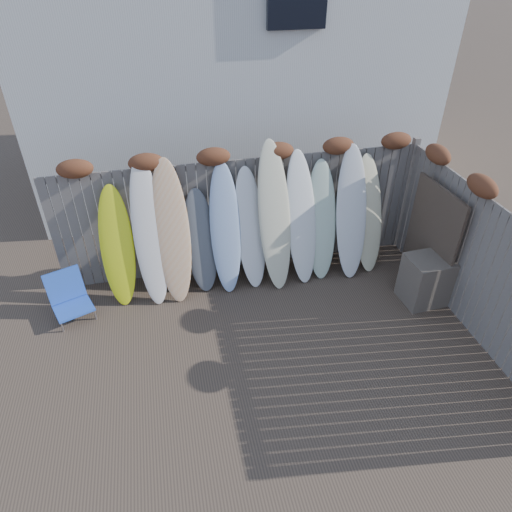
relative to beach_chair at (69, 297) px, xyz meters
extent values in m
plane|color=#493A2D|center=(2.81, -1.70, -0.33)|extent=(80.00, 80.00, 0.00)
cube|color=slate|center=(2.81, 0.70, 0.67)|extent=(6.00, 0.10, 2.00)
cube|color=slate|center=(5.81, 0.70, 0.72)|extent=(0.10, 0.10, 2.10)
ellipsoid|color=brown|center=(0.41, 0.66, 1.77)|extent=(0.52, 0.28, 0.28)
ellipsoid|color=brown|center=(1.41, 0.66, 1.77)|extent=(0.52, 0.28, 0.28)
ellipsoid|color=brown|center=(2.41, 0.66, 1.77)|extent=(0.52, 0.28, 0.28)
ellipsoid|color=brown|center=(3.41, 0.66, 1.77)|extent=(0.52, 0.28, 0.28)
ellipsoid|color=brown|center=(4.41, 0.66, 1.77)|extent=(0.52, 0.28, 0.28)
ellipsoid|color=brown|center=(5.41, 0.66, 1.77)|extent=(0.52, 0.28, 0.28)
cube|color=slate|center=(5.81, -1.50, 0.67)|extent=(0.10, 4.40, 2.00)
ellipsoid|color=brown|center=(5.77, -1.10, 1.77)|extent=(0.28, 0.56, 0.28)
ellipsoid|color=brown|center=(5.77, 0.00, 1.77)|extent=(0.28, 0.56, 0.28)
cube|color=silver|center=(3.31, 4.80, 2.67)|extent=(8.00, 5.00, 6.00)
cube|color=blue|center=(0.05, -0.12, -0.13)|extent=(0.67, 0.63, 0.03)
cube|color=blue|center=(-0.05, 0.12, 0.14)|extent=(0.56, 0.35, 0.50)
cylinder|color=#B8B7BF|center=(-0.11, -0.40, -0.23)|extent=(0.03, 0.03, 0.20)
cylinder|color=silver|center=(-0.26, -0.02, -0.23)|extent=(0.03, 0.03, 0.20)
cylinder|color=silver|center=(0.35, -0.22, -0.23)|extent=(0.03, 0.03, 0.20)
cylinder|color=silver|center=(0.20, 0.16, -0.23)|extent=(0.03, 0.03, 0.20)
cube|color=brown|center=(5.48, -0.89, 0.06)|extent=(0.72, 0.61, 0.79)
cube|color=#443A29|center=(5.64, -0.52, 0.56)|extent=(0.11, 1.19, 1.79)
ellipsoid|color=#F5FF17|center=(0.81, 0.30, 0.60)|extent=(0.57, 0.71, 1.86)
ellipsoid|color=white|center=(1.32, 0.26, 0.78)|extent=(0.49, 0.78, 2.23)
ellipsoid|color=#F5BF8B|center=(1.65, 0.24, 0.77)|extent=(0.56, 0.78, 2.20)
ellipsoid|color=#585B61|center=(2.09, 0.33, 0.50)|extent=(0.54, 0.62, 1.66)
ellipsoid|color=#9FBBE6|center=(2.49, 0.29, 0.69)|extent=(0.52, 0.76, 2.06)
ellipsoid|color=white|center=(2.90, 0.30, 0.64)|extent=(0.53, 0.73, 1.94)
ellipsoid|color=beige|center=(3.28, 0.24, 0.84)|extent=(0.57, 0.85, 2.34)
ellipsoid|color=white|center=(3.74, 0.26, 0.74)|extent=(0.56, 0.80, 2.14)
ellipsoid|color=beige|center=(4.09, 0.28, 0.64)|extent=(0.55, 0.73, 1.95)
ellipsoid|color=silver|center=(4.58, 0.23, 0.75)|extent=(0.57, 0.80, 2.17)
ellipsoid|color=beige|center=(4.93, 0.29, 0.65)|extent=(0.57, 0.74, 1.96)
camera|label=1|loc=(1.62, -5.81, 4.50)|focal=32.00mm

